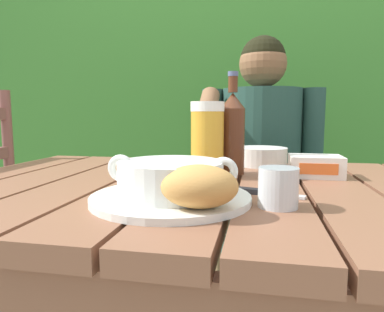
{
  "coord_description": "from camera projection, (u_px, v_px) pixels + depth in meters",
  "views": [
    {
      "loc": [
        0.11,
        -0.76,
        0.89
      ],
      "look_at": [
        -0.02,
        -0.08,
        0.81
      ],
      "focal_mm": 32.21,
      "sensor_mm": 36.0,
      "label": 1
    }
  ],
  "objects": [
    {
      "name": "dining_table",
      "position": [
        206.0,
        225.0,
        0.79
      ],
      "size": [
        1.25,
        0.81,
        0.74
      ],
      "color": "brown",
      "rests_on": "ground_plane"
    },
    {
      "name": "hedge_backdrop",
      "position": [
        207.0,
        67.0,
        2.32
      ],
      "size": [
        3.62,
        0.95,
        2.92
      ],
      "color": "#38762C",
      "rests_on": "ground_plane"
    },
    {
      "name": "chair_near_diner",
      "position": [
        259.0,
        206.0,
        1.6
      ],
      "size": [
        0.44,
        0.41,
        0.91
      ],
      "color": "brown",
      "rests_on": "ground_plane"
    },
    {
      "name": "person_eating",
      "position": [
        260.0,
        160.0,
        1.39
      ],
      "size": [
        0.48,
        0.47,
        1.2
      ],
      "color": "#24473D",
      "rests_on": "ground_plane"
    },
    {
      "name": "serving_plate",
      "position": [
        171.0,
        198.0,
        0.62
      ],
      "size": [
        0.29,
        0.29,
        0.01
      ],
      "color": "white",
      "rests_on": "dining_table"
    },
    {
      "name": "soup_bowl",
      "position": [
        171.0,
        177.0,
        0.61
      ],
      "size": [
        0.24,
        0.19,
        0.07
      ],
      "color": "white",
      "rests_on": "serving_plate"
    },
    {
      "name": "bread_roll",
      "position": [
        199.0,
        186.0,
        0.53
      ],
      "size": [
        0.13,
        0.1,
        0.07
      ],
      "color": "#C88F48",
      "rests_on": "serving_plate"
    },
    {
      "name": "beer_glass",
      "position": [
        207.0,
        139.0,
        0.85
      ],
      "size": [
        0.08,
        0.08,
        0.18
      ],
      "color": "gold",
      "rests_on": "dining_table"
    },
    {
      "name": "beer_bottle",
      "position": [
        232.0,
        132.0,
        0.89
      ],
      "size": [
        0.06,
        0.06,
        0.26
      ],
      "color": "#542B19",
      "rests_on": "dining_table"
    },
    {
      "name": "water_glass_small",
      "position": [
        278.0,
        187.0,
        0.57
      ],
      "size": [
        0.07,
        0.07,
        0.07
      ],
      "color": "silver",
      "rests_on": "dining_table"
    },
    {
      "name": "butter_tub",
      "position": [
        315.0,
        166.0,
        0.86
      ],
      "size": [
        0.13,
        0.1,
        0.05
      ],
      "color": "white",
      "rests_on": "dining_table"
    },
    {
      "name": "table_knife",
      "position": [
        258.0,
        192.0,
        0.67
      ],
      "size": [
        0.15,
        0.06,
        0.01
      ],
      "color": "silver",
      "rests_on": "dining_table"
    },
    {
      "name": "diner_bowl",
      "position": [
        262.0,
        156.0,
        1.04
      ],
      "size": [
        0.15,
        0.15,
        0.05
      ],
      "color": "white",
      "rests_on": "dining_table"
    }
  ]
}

